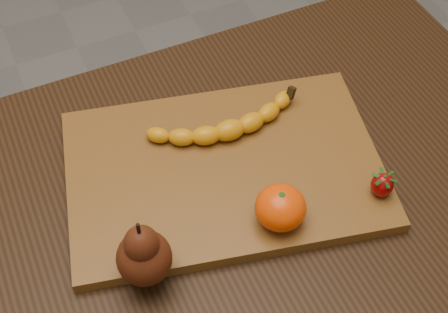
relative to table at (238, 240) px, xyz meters
name	(u,v)px	position (x,y,z in m)	size (l,w,h in m)	color
table	(238,240)	(0.00, 0.00, 0.00)	(1.00, 0.70, 0.76)	black
cutting_board	(224,169)	(0.00, 0.06, 0.11)	(0.45, 0.30, 0.02)	brown
banana	(229,130)	(0.03, 0.10, 0.13)	(0.20, 0.05, 0.03)	orange
pear	(143,250)	(-0.16, -0.06, 0.17)	(0.07, 0.07, 0.11)	#4A1C0B
mandarin	(280,207)	(0.03, -0.06, 0.15)	(0.07, 0.07, 0.06)	#F34302
strawberry	(382,184)	(0.18, -0.08, 0.14)	(0.03, 0.03, 0.04)	#8C0306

